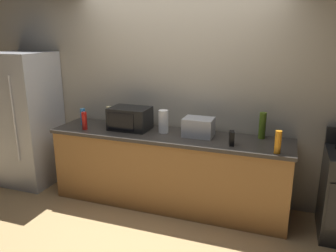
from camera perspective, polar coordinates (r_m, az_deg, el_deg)
ground_plane at (r=3.95m, az=-2.03°, el=-15.64°), size 8.00×8.00×0.00m
back_wall at (r=4.19m, az=1.90°, el=6.05°), size 6.40×0.10×2.70m
counter_run at (r=4.07m, az=0.00°, el=-7.44°), size 2.84×0.64×0.90m
refrigerator at (r=4.97m, az=-22.83°, el=1.05°), size 0.72×0.73×1.80m
microwave at (r=4.12m, az=-6.48°, el=1.29°), size 0.48×0.35×0.27m
toaster_oven at (r=3.85m, az=5.22°, el=-0.18°), size 0.34×0.26×0.21m
paper_towel_roll at (r=3.95m, az=-0.79°, el=0.77°), size 0.12×0.12×0.27m
cordless_phone at (r=3.59m, az=10.77°, el=-2.05°), size 0.07×0.12×0.15m
bottle_dish_soap at (r=3.45m, az=18.18°, el=-2.60°), size 0.06×0.06×0.23m
bottle_olive_oil at (r=3.87m, az=15.74°, el=0.08°), size 0.08×0.08×0.30m
bottle_spray_cleaner at (r=4.43m, az=-14.24°, el=1.54°), size 0.06×0.06×0.21m
bottle_hot_sauce at (r=4.21m, az=-14.01°, el=0.85°), size 0.06×0.06×0.22m
bottle_hand_soap at (r=4.38m, az=-10.00°, el=1.79°), size 0.07×0.07×0.23m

